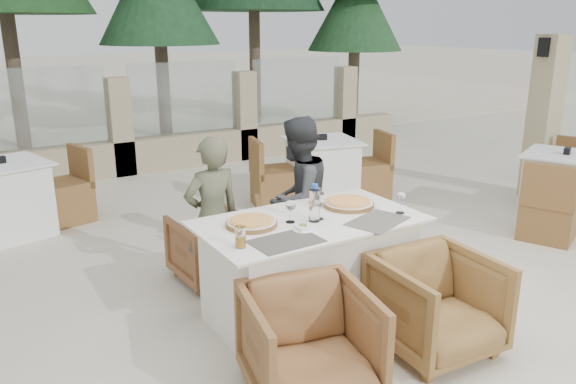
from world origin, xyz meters
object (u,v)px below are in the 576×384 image
bg_table_a (6,200)px  bg_table_b (322,171)px  olive_dish (303,227)px  diner_right (297,199)px  armchair_near_left (310,345)px  armchair_near_right (437,304)px  armchair_far_left (212,248)px  wine_glass_near (319,207)px  wine_glass_corner (401,201)px  beer_glass_right (316,196)px  dining_table (309,269)px  pizza_left (252,223)px  diner_left (213,218)px  bg_table_c (562,189)px  beer_glass_left (240,237)px  wine_glass_centre (290,210)px  water_bottle (315,203)px  pizza_right (348,203)px  armchair_far_right (293,233)px

bg_table_a → bg_table_b: (3.44, -0.71, 0.00)m
olive_dish → diner_right: size_ratio=0.08×
armchair_near_left → armchair_near_right: armchair_near_right is taller
armchair_far_left → bg_table_a: 2.47m
wine_glass_near → diner_right: bearing=70.0°
wine_glass_near → wine_glass_corner: 0.62m
beer_glass_right → olive_dish: (-0.39, -0.43, -0.05)m
diner_right → armchair_far_left: bearing=-50.7°
dining_table → pizza_left: pizza_left is taller
wine_glass_corner → diner_left: (-1.09, 0.95, -0.21)m
armchair_near_right → armchair_near_left: bearing=-178.5°
wine_glass_near → diner_left: 0.93m
diner_left → bg_table_b: bearing=-147.1°
bg_table_b → bg_table_c: bearing=-34.6°
bg_table_c → beer_glass_left: bearing=163.4°
wine_glass_corner → dining_table: bearing=160.7°
bg_table_c → armchair_near_right: bearing=176.7°
wine_glass_centre → diner_right: diner_right is taller
olive_dish → water_bottle: bearing=34.2°
pizza_right → olive_dish: pizza_right is taller
diner_right → bg_table_b: size_ratio=0.85×
armchair_far_left → bg_table_b: 2.47m
pizza_left → bg_table_b: 3.12m
wine_glass_corner → armchair_far_left: size_ratio=0.29×
pizza_left → olive_dish: bearing=-44.3°
pizza_right → beer_glass_right: (-0.19, 0.17, 0.04)m
pizza_right → bg_table_b: (1.30, 2.22, -0.41)m
bg_table_a → bg_table_b: bearing=-25.9°
water_bottle → beer_glass_right: bearing=54.7°
water_bottle → bg_table_c: 3.57m
wine_glass_corner → bg_table_b: bearing=67.2°
armchair_near_left → bg_table_b: 3.83m
wine_glass_centre → wine_glass_near: size_ratio=1.00×
dining_table → armchair_near_left: (-0.51, -0.78, -0.05)m
pizza_right → bg_table_c: size_ratio=0.24×
armchair_far_right → bg_table_b: (1.32, 1.46, 0.08)m
wine_glass_centre → bg_table_c: 3.71m
wine_glass_corner → olive_dish: (-0.80, 0.07, -0.07)m
olive_dish → armchair_near_left: (-0.36, -0.62, -0.46)m
water_bottle → olive_dish: size_ratio=2.49×
armchair_near_right → diner_left: (-0.92, 1.53, 0.32)m
dining_table → beer_glass_right: beer_glass_right is taller
wine_glass_centre → bg_table_b: wine_glass_centre is taller
beer_glass_left → diner_right: size_ratio=0.10×
beer_glass_left → bg_table_a: size_ratio=0.08×
pizza_left → bg_table_a: bearing=114.0°
wine_glass_corner → bg_table_b: 2.81m
wine_glass_centre → wine_glass_near: bearing=-13.9°
pizza_left → olive_dish: (0.26, -0.26, -0.00)m
armchair_far_left → armchair_far_right: (0.75, -0.12, 0.02)m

